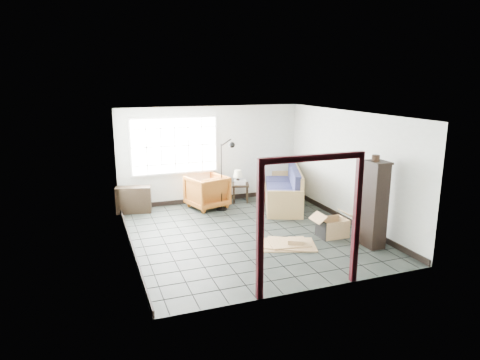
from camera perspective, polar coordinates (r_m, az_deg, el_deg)
name	(u,v)px	position (r m, az deg, el deg)	size (l,w,h in m)	color
ground	(247,233)	(9.44, 1.00, -7.13)	(5.50, 5.50, 0.00)	black
room_shell	(247,158)	(9.02, 0.98, 2.97)	(5.02, 5.52, 2.61)	beige
window_panel	(175,146)	(11.29, -8.72, 4.53)	(2.32, 0.08, 1.52)	silver
doorway_trim	(311,207)	(6.69, 9.46, -3.57)	(1.80, 0.08, 2.20)	black
futon_sofa	(285,192)	(11.40, 6.06, -1.62)	(1.69, 2.49, 1.03)	#A07648
armchair	(207,190)	(11.20, -4.44, -1.33)	(0.92, 0.86, 0.94)	brown
side_table	(240,187)	(11.71, 0.06, -0.93)	(0.58, 0.58, 0.50)	black
table_lamp	(238,174)	(11.60, -0.29, 0.76)	(0.33, 0.33, 0.39)	black
projector	(240,182)	(11.65, -0.03, -0.28)	(0.37, 0.33, 0.11)	silver
floor_lamp	(227,172)	(10.88, -1.80, 1.01)	(0.55, 0.35, 1.83)	black
console_shelf	(134,200)	(11.10, -14.00, -2.57)	(0.91, 0.49, 0.67)	black
tall_shelf	(375,204)	(8.88, 17.55, -3.06)	(0.37, 0.48, 1.75)	black
pot	(376,158)	(8.67, 17.65, 2.81)	(0.16, 0.16, 0.12)	black
open_box	(332,227)	(9.45, 12.22, -6.20)	(0.94, 0.48, 0.53)	olive
cardboard_pile	(290,244)	(8.84, 6.64, -8.41)	(1.25, 1.06, 0.15)	olive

